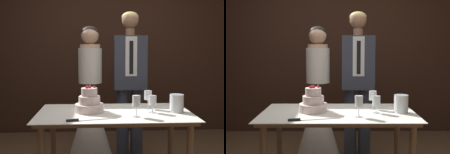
% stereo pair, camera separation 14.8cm
% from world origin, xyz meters
% --- Properties ---
extents(wall_back, '(4.93, 0.12, 2.91)m').
position_xyz_m(wall_back, '(0.00, 1.99, 1.46)').
color(wall_back, '#382116').
rests_on(wall_back, ground_plane).
extents(cake_table, '(1.40, 0.78, 0.75)m').
position_xyz_m(cake_table, '(0.07, 0.04, 0.66)').
color(cake_table, '#8E6B4C').
rests_on(cake_table, ground_plane).
extents(tiered_cake, '(0.26, 0.26, 0.24)m').
position_xyz_m(tiered_cake, '(-0.16, 0.06, 0.84)').
color(tiered_cake, beige).
rests_on(tiered_cake, cake_table).
extents(cake_knife, '(0.42, 0.12, 0.02)m').
position_xyz_m(cake_knife, '(-0.21, -0.25, 0.76)').
color(cake_knife, silver).
rests_on(cake_knife, cake_table).
extents(wine_glass_near, '(0.07, 0.07, 0.18)m').
position_xyz_m(wine_glass_near, '(0.24, -0.15, 0.88)').
color(wine_glass_near, silver).
rests_on(wine_glass_near, cake_table).
extents(wine_glass_middle, '(0.07, 0.07, 0.18)m').
position_xyz_m(wine_glass_middle, '(0.40, 0.17, 0.88)').
color(wine_glass_middle, silver).
rests_on(wine_glass_middle, cake_table).
extents(wine_glass_far, '(0.07, 0.07, 0.16)m').
position_xyz_m(wine_glass_far, '(0.41, 0.00, 0.86)').
color(wine_glass_far, silver).
rests_on(wine_glass_far, cake_table).
extents(hurricane_candle, '(0.13, 0.13, 0.16)m').
position_xyz_m(hurricane_candle, '(0.64, 0.02, 0.83)').
color(hurricane_candle, silver).
rests_on(hurricane_candle, cake_table).
extents(bride, '(0.54, 0.54, 1.60)m').
position_xyz_m(bride, '(-0.17, 0.86, 0.59)').
color(bride, white).
rests_on(bride, ground_plane).
extents(groom, '(0.38, 0.25, 1.77)m').
position_xyz_m(groom, '(0.31, 0.85, 0.98)').
color(groom, '#333847').
rests_on(groom, ground_plane).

